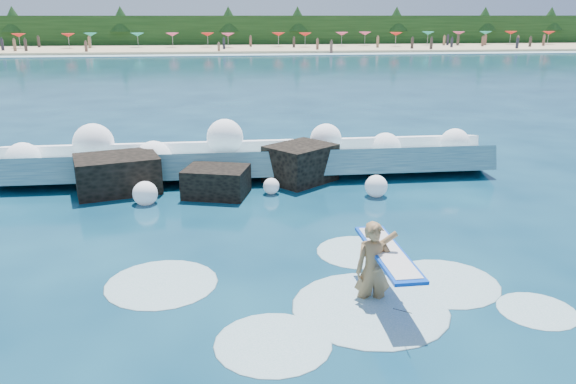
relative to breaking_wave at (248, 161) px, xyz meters
name	(u,v)px	position (x,y,z in m)	size (l,w,h in m)	color
ground	(227,280)	(-0.83, -7.81, -0.49)	(200.00, 200.00, 0.00)	#082A41
beach	(219,49)	(-0.83, 70.19, -0.29)	(140.00, 20.00, 0.40)	tan
wet_band	(219,55)	(-0.83, 59.19, -0.45)	(140.00, 5.00, 0.08)	silver
treeline	(218,31)	(-0.83, 80.19, 2.01)	(140.00, 4.00, 5.00)	black
breaking_wave	(248,161)	(0.00, 0.00, 0.00)	(16.24, 2.61, 1.40)	#346E82
rock_cluster	(204,174)	(-1.42, -1.34, -0.04)	(8.39, 3.38, 1.40)	black
surfer_with_board	(377,267)	(1.95, -9.01, 0.21)	(0.96, 3.01, 1.90)	#977146
wave_spray	(224,150)	(-0.78, -0.11, 0.42)	(15.17, 4.24, 1.94)	white
surf_foam	(340,295)	(1.34, -8.74, -0.49)	(8.80, 5.45, 0.15)	silver
beach_umbrellas	(219,34)	(-0.73, 72.07, 1.76)	(112.93, 6.46, 0.50)	#CE3C6B
beachgoers	(213,43)	(-1.71, 68.06, 0.63)	(84.72, 12.58, 1.93)	#3F332D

